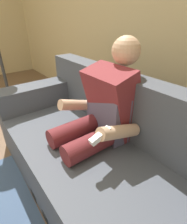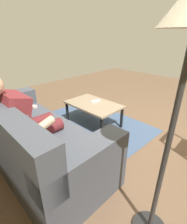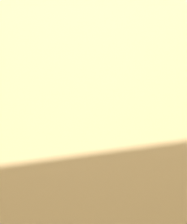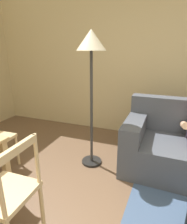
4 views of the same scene
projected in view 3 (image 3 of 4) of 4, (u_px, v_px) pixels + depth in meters
dining_table at (93, 112)px, 0.83m from camera, size 1.21×0.82×0.72m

